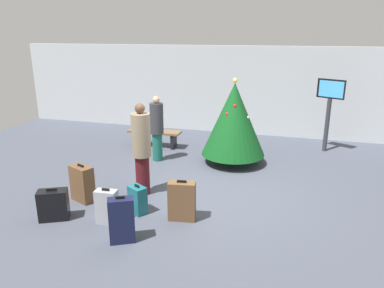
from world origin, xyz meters
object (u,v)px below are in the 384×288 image
object	(u,v)px
suitcase_0	(107,207)
flight_info_kiosk	(329,103)
waiting_bench	(155,134)
suitcase_1	(182,201)
holiday_tree	(234,119)
suitcase_4	(53,205)
traveller_0	(157,127)
suitcase_5	(82,184)
suitcase_2	(138,200)
traveller_1	(141,148)
suitcase_3	(122,220)

from	to	relation	value
suitcase_0	flight_info_kiosk	bearing A→B (deg)	53.94
waiting_bench	suitcase_1	distance (m)	4.42
suitcase_0	holiday_tree	bearing A→B (deg)	66.68
flight_info_kiosk	waiting_bench	bearing A→B (deg)	-168.64
suitcase_0	suitcase_4	bearing A→B (deg)	-171.43
traveller_0	suitcase_1	world-z (taller)	traveller_0
holiday_tree	suitcase_4	world-z (taller)	holiday_tree
waiting_bench	traveller_0	bearing A→B (deg)	-64.81
traveller_0	suitcase_5	bearing A→B (deg)	-101.84
holiday_tree	suitcase_2	world-z (taller)	holiday_tree
traveller_1	suitcase_0	size ratio (longest dim) A/B	2.90
suitcase_4	suitcase_3	bearing A→B (deg)	-12.00
flight_info_kiosk	traveller_0	xyz separation A→B (m)	(-4.23, -2.04, -0.47)
holiday_tree	flight_info_kiosk	size ratio (longest dim) A/B	1.08
suitcase_3	suitcase_4	world-z (taller)	suitcase_3
traveller_0	suitcase_2	size ratio (longest dim) A/B	3.03
suitcase_3	suitcase_2	bearing A→B (deg)	99.71
waiting_bench	suitcase_1	xyz separation A→B (m)	(2.08, -3.90, -0.01)
suitcase_5	traveller_1	bearing A→B (deg)	32.48
suitcase_0	suitcase_1	xyz separation A→B (m)	(1.22, 0.48, 0.05)
waiting_bench	suitcase_4	xyz separation A→B (m)	(-0.12, -4.53, -0.09)
holiday_tree	suitcase_5	distance (m)	3.94
suitcase_2	traveller_1	bearing A→B (deg)	106.92
suitcase_0	suitcase_2	bearing A→B (deg)	53.94
flight_info_kiosk	traveller_1	bearing A→B (deg)	-133.09
flight_info_kiosk	suitcase_3	world-z (taller)	flight_info_kiosk
holiday_tree	suitcase_0	world-z (taller)	holiday_tree
flight_info_kiosk	suitcase_0	size ratio (longest dim) A/B	3.07
suitcase_3	suitcase_5	world-z (taller)	suitcase_3
holiday_tree	suitcase_0	distance (m)	4.04
suitcase_5	flight_info_kiosk	bearing A→B (deg)	44.36
traveller_0	suitcase_1	xyz separation A→B (m)	(1.56, -2.81, -0.53)
waiting_bench	suitcase_4	distance (m)	4.53
flight_info_kiosk	suitcase_0	world-z (taller)	flight_info_kiosk
traveller_1	suitcase_3	xyz separation A→B (m)	(0.41, -1.77, -0.62)
flight_info_kiosk	suitcase_4	size ratio (longest dim) A/B	3.39
flight_info_kiosk	suitcase_0	xyz separation A→B (m)	(-3.88, -5.33, -1.05)
holiday_tree	suitcase_3	size ratio (longest dim) A/B	2.75
waiting_bench	suitcase_5	size ratio (longest dim) A/B	2.03
suitcase_1	suitcase_2	world-z (taller)	suitcase_1
suitcase_0	traveller_1	bearing A→B (deg)	85.16
holiday_tree	traveller_1	world-z (taller)	holiday_tree
traveller_1	suitcase_5	bearing A→B (deg)	-147.52
suitcase_2	flight_info_kiosk	bearing A→B (deg)	53.94
waiting_bench	suitcase_4	bearing A→B (deg)	-91.51
traveller_1	suitcase_5	size ratio (longest dim) A/B	2.49
traveller_0	suitcase_4	xyz separation A→B (m)	(-0.63, -3.44, -0.61)
flight_info_kiosk	suitcase_5	size ratio (longest dim) A/B	2.64
holiday_tree	traveller_0	distance (m)	1.96
traveller_1	suitcase_4	size ratio (longest dim) A/B	3.20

